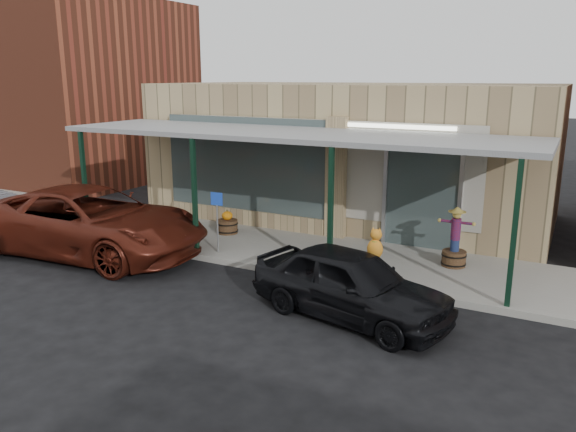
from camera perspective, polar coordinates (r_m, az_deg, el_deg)
The scene contains 10 objects.
ground at distance 11.64m, azimuth -8.36°, elevation -8.48°, with size 120.00×120.00×0.00m, color black.
sidewalk at distance 14.49m, azimuth -0.05°, elevation -3.44°, with size 40.00×3.20×0.15m, color gray.
storefront at distance 18.15m, azimuth 6.67°, elevation 6.55°, with size 12.00×6.25×4.20m.
awning at distance 13.86m, azimuth -0.13°, elevation 8.17°, with size 12.00×3.00×3.04m.
block_buildings_near at distance 18.40m, azimuth 13.97°, elevation 11.57°, with size 61.00×8.00×8.00m.
barrel_scarecrow at distance 13.47m, azimuth 16.57°, elevation -2.96°, with size 0.86×0.61×1.41m.
barrel_pumpkin at distance 15.76m, azimuth -6.17°, elevation -0.89°, with size 0.62×0.62×0.67m.
handicap_sign at distance 13.88m, azimuth -7.21°, elevation 0.19°, with size 0.32×0.04×1.52m.
parked_sedan at distance 10.59m, azimuth 6.39°, elevation -6.84°, with size 4.15×2.38×1.57m.
car_maroon at distance 15.03m, azimuth -19.51°, elevation -0.55°, with size 2.82×6.12×1.70m, color #551B11.
Camera 1 is at (6.39, -8.66, 4.42)m, focal length 35.00 mm.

